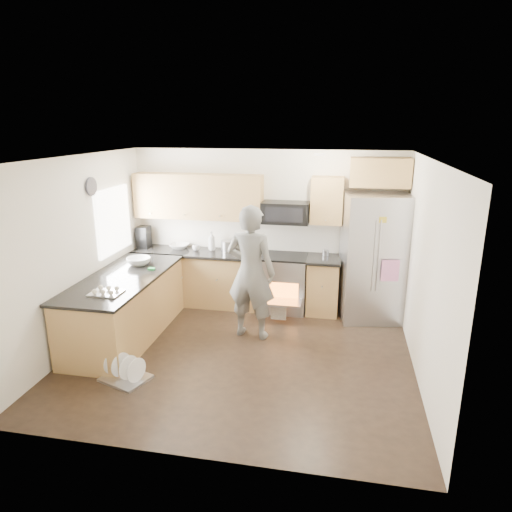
% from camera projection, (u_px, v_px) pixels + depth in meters
% --- Properties ---
extents(ground, '(4.50, 4.50, 0.00)m').
position_uv_depth(ground, '(240.00, 355.00, 6.14)').
color(ground, black).
rests_on(ground, ground).
extents(room_shell, '(4.54, 4.04, 2.62)m').
position_uv_depth(room_shell, '(237.00, 234.00, 5.69)').
color(room_shell, white).
rests_on(room_shell, ground).
extents(back_cabinet_run, '(4.45, 0.64, 2.50)m').
position_uv_depth(back_cabinet_run, '(229.00, 250.00, 7.63)').
color(back_cabinet_run, tan).
rests_on(back_cabinet_run, ground).
extents(peninsula, '(0.96, 2.36, 1.04)m').
position_uv_depth(peninsula, '(126.00, 306.00, 6.57)').
color(peninsula, tan).
rests_on(peninsula, ground).
extents(stove_range, '(0.76, 0.97, 1.79)m').
position_uv_depth(stove_range, '(284.00, 270.00, 7.48)').
color(stove_range, '#B7B7BC').
rests_on(stove_range, ground).
extents(refrigerator, '(1.09, 0.91, 1.99)m').
position_uv_depth(refrigerator, '(374.00, 258.00, 7.07)').
color(refrigerator, '#B7B7BC').
rests_on(refrigerator, ground).
extents(person, '(0.77, 0.57, 1.94)m').
position_uv_depth(person, '(251.00, 273.00, 6.44)').
color(person, slate).
rests_on(person, ground).
extents(dish_rack, '(0.65, 0.58, 0.33)m').
position_uv_depth(dish_rack, '(125.00, 373.00, 5.53)').
color(dish_rack, '#B7B7BC').
rests_on(dish_rack, ground).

